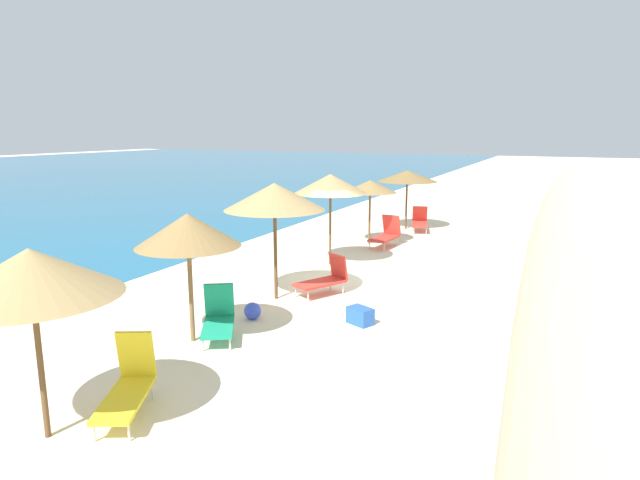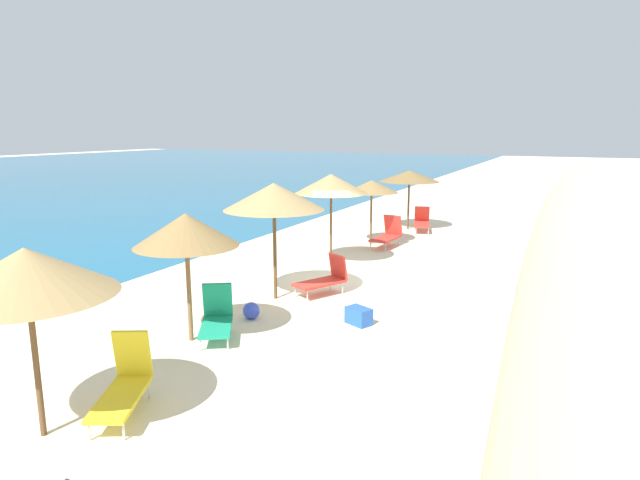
{
  "view_description": "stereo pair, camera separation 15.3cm",
  "coord_description": "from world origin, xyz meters",
  "px_view_note": "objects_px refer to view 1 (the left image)",
  "views": [
    {
      "loc": [
        -14.16,
        -5.95,
        4.34
      ],
      "look_at": [
        -0.47,
        0.39,
        1.25
      ],
      "focal_mm": 30.65,
      "sensor_mm": 36.0,
      "label": 1
    },
    {
      "loc": [
        -14.1,
        -6.09,
        4.34
      ],
      "look_at": [
        -0.47,
        0.39,
        1.25
      ],
      "focal_mm": 30.65,
      "sensor_mm": 36.0,
      "label": 2
    }
  ],
  "objects_px": {
    "beach_umbrella_4": "(370,186)",
    "beach_ball": "(253,311)",
    "beach_umbrella_5": "(407,176)",
    "cooler_box": "(360,316)",
    "lounge_chair_4": "(420,221)",
    "beach_umbrella_1": "(188,230)",
    "lounge_chair_2": "(218,318)",
    "beach_umbrella_3": "(330,184)",
    "lounge_chair_0": "(325,278)",
    "beach_umbrella_0": "(30,273)",
    "lounge_chair_1": "(386,234)",
    "beach_umbrella_2": "(275,197)",
    "lounge_chair_3": "(129,384)"
  },
  "relations": [
    {
      "from": "beach_umbrella_4",
      "to": "beach_umbrella_0",
      "type": "bearing_deg",
      "value": -178.52
    },
    {
      "from": "beach_umbrella_0",
      "to": "lounge_chair_1",
      "type": "xyz_separation_m",
      "value": [
        14.38,
        -0.38,
        -1.96
      ]
    },
    {
      "from": "beach_umbrella_5",
      "to": "lounge_chair_2",
      "type": "distance_m",
      "value": 14.27
    },
    {
      "from": "cooler_box",
      "to": "beach_ball",
      "type": "bearing_deg",
      "value": 107.45
    },
    {
      "from": "beach_umbrella_3",
      "to": "lounge_chair_2",
      "type": "xyz_separation_m",
      "value": [
        -6.81,
        -0.43,
        -2.19
      ]
    },
    {
      "from": "beach_umbrella_2",
      "to": "lounge_chair_4",
      "type": "height_order",
      "value": "beach_umbrella_2"
    },
    {
      "from": "beach_umbrella_0",
      "to": "beach_umbrella_3",
      "type": "distance_m",
      "value": 11.02
    },
    {
      "from": "beach_umbrella_1",
      "to": "lounge_chair_1",
      "type": "bearing_deg",
      "value": -4.11
    },
    {
      "from": "beach_umbrella_2",
      "to": "beach_umbrella_5",
      "type": "relative_size",
      "value": 1.16
    },
    {
      "from": "beach_ball",
      "to": "beach_umbrella_4",
      "type": "bearing_deg",
      "value": 2.7
    },
    {
      "from": "beach_umbrella_1",
      "to": "lounge_chair_0",
      "type": "bearing_deg",
      "value": -15.6
    },
    {
      "from": "lounge_chair_2",
      "to": "lounge_chair_0",
      "type": "bearing_deg",
      "value": -132.81
    },
    {
      "from": "lounge_chair_1",
      "to": "beach_ball",
      "type": "relative_size",
      "value": 4.09
    },
    {
      "from": "beach_umbrella_5",
      "to": "lounge_chair_4",
      "type": "height_order",
      "value": "beach_umbrella_5"
    },
    {
      "from": "lounge_chair_2",
      "to": "lounge_chair_4",
      "type": "bearing_deg",
      "value": -124.04
    },
    {
      "from": "beach_umbrella_3",
      "to": "cooler_box",
      "type": "bearing_deg",
      "value": -149.2
    },
    {
      "from": "beach_umbrella_0",
      "to": "lounge_chair_0",
      "type": "distance_m",
      "value": 8.24
    },
    {
      "from": "beach_umbrella_2",
      "to": "beach_umbrella_3",
      "type": "distance_m",
      "value": 3.96
    },
    {
      "from": "beach_umbrella_5",
      "to": "cooler_box",
      "type": "bearing_deg",
      "value": -168.61
    },
    {
      "from": "beach_umbrella_4",
      "to": "lounge_chair_4",
      "type": "bearing_deg",
      "value": -17.11
    },
    {
      "from": "beach_umbrella_0",
      "to": "beach_umbrella_2",
      "type": "bearing_deg",
      "value": 1.8
    },
    {
      "from": "beach_umbrella_2",
      "to": "lounge_chair_2",
      "type": "relative_size",
      "value": 2.1
    },
    {
      "from": "beach_umbrella_2",
      "to": "lounge_chair_2",
      "type": "height_order",
      "value": "beach_umbrella_2"
    },
    {
      "from": "beach_umbrella_2",
      "to": "beach_umbrella_3",
      "type": "height_order",
      "value": "beach_umbrella_2"
    },
    {
      "from": "beach_umbrella_0",
      "to": "beach_umbrella_3",
      "type": "relative_size",
      "value": 0.94
    },
    {
      "from": "lounge_chair_1",
      "to": "beach_ball",
      "type": "bearing_deg",
      "value": 93.47
    },
    {
      "from": "beach_umbrella_3",
      "to": "beach_umbrella_4",
      "type": "xyz_separation_m",
      "value": [
        3.6,
        -0.05,
        -0.42
      ]
    },
    {
      "from": "lounge_chair_4",
      "to": "lounge_chair_0",
      "type": "bearing_deg",
      "value": 75.15
    },
    {
      "from": "lounge_chair_2",
      "to": "beach_umbrella_4",
      "type": "bearing_deg",
      "value": -119.12
    },
    {
      "from": "beach_umbrella_2",
      "to": "beach_umbrella_3",
      "type": "bearing_deg",
      "value": 3.03
    },
    {
      "from": "beach_umbrella_4",
      "to": "beach_ball",
      "type": "xyz_separation_m",
      "value": [
        -9.15,
        -0.43,
        -2.0
      ]
    },
    {
      "from": "beach_umbrella_1",
      "to": "beach_umbrella_5",
      "type": "height_order",
      "value": "beach_umbrella_1"
    },
    {
      "from": "beach_umbrella_5",
      "to": "lounge_chair_1",
      "type": "xyz_separation_m",
      "value": [
        -3.97,
        -0.39,
        -1.85
      ]
    },
    {
      "from": "beach_umbrella_3",
      "to": "beach_umbrella_4",
      "type": "height_order",
      "value": "beach_umbrella_3"
    },
    {
      "from": "beach_umbrella_1",
      "to": "lounge_chair_1",
      "type": "height_order",
      "value": "beach_umbrella_1"
    },
    {
      "from": "lounge_chair_2",
      "to": "lounge_chair_4",
      "type": "relative_size",
      "value": 0.87
    },
    {
      "from": "beach_umbrella_3",
      "to": "lounge_chair_2",
      "type": "relative_size",
      "value": 2.05
    },
    {
      "from": "beach_ball",
      "to": "cooler_box",
      "type": "xyz_separation_m",
      "value": [
        0.75,
        -2.38,
        -0.01
      ]
    },
    {
      "from": "beach_umbrella_3",
      "to": "lounge_chair_4",
      "type": "bearing_deg",
      "value": -8.99
    },
    {
      "from": "beach_umbrella_1",
      "to": "lounge_chair_2",
      "type": "distance_m",
      "value": 1.98
    },
    {
      "from": "beach_umbrella_2",
      "to": "lounge_chair_2",
      "type": "distance_m",
      "value": 3.64
    },
    {
      "from": "beach_umbrella_1",
      "to": "lounge_chair_0",
      "type": "distance_m",
      "value": 4.7
    },
    {
      "from": "beach_umbrella_2",
      "to": "beach_ball",
      "type": "xyz_separation_m",
      "value": [
        -1.6,
        -0.28,
        -2.47
      ]
    },
    {
      "from": "lounge_chair_1",
      "to": "lounge_chair_4",
      "type": "distance_m",
      "value": 3.71
    },
    {
      "from": "beach_umbrella_5",
      "to": "cooler_box",
      "type": "distance_m",
      "value": 12.56
    },
    {
      "from": "beach_umbrella_3",
      "to": "lounge_chair_1",
      "type": "distance_m",
      "value": 4.07
    },
    {
      "from": "beach_umbrella_0",
      "to": "lounge_chair_2",
      "type": "height_order",
      "value": "beach_umbrella_0"
    },
    {
      "from": "beach_umbrella_5",
      "to": "lounge_chair_3",
      "type": "distance_m",
      "value": 17.42
    },
    {
      "from": "beach_umbrella_3",
      "to": "lounge_chair_0",
      "type": "height_order",
      "value": "beach_umbrella_3"
    },
    {
      "from": "cooler_box",
      "to": "beach_umbrella_4",
      "type": "bearing_deg",
      "value": 18.5
    }
  ]
}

